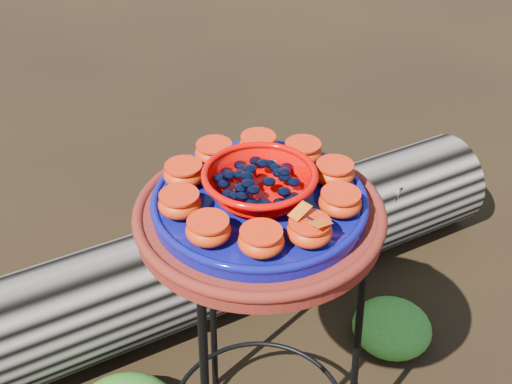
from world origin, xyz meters
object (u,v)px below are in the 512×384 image
plant_stand (259,353)px  terracotta_saucer (259,217)px  cobalt_plate (260,203)px  red_bowl (260,185)px  driftwood_log (248,250)px

plant_stand → terracotta_saucer: size_ratio=1.60×
cobalt_plate → red_bowl: 0.04m
plant_stand → driftwood_log: (0.26, 0.49, -0.20)m
terracotta_saucer → plant_stand: bearing=0.0°
terracotta_saucer → driftwood_log: bearing=61.8°
plant_stand → driftwood_log: 0.59m
plant_stand → terracotta_saucer: (0.00, 0.00, 0.37)m
terracotta_saucer → cobalt_plate: 0.03m
terracotta_saucer → red_bowl: (0.00, 0.00, 0.07)m
plant_stand → red_bowl: red_bowl is taller
terracotta_saucer → red_bowl: size_ratio=2.33×
driftwood_log → cobalt_plate: bearing=-118.2°
plant_stand → terracotta_saucer: terracotta_saucer is taller
terracotta_saucer → cobalt_plate: size_ratio=1.17×
plant_stand → terracotta_saucer: 0.37m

